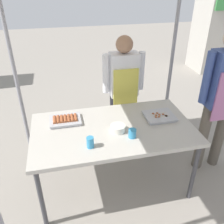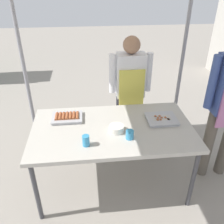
{
  "view_description": "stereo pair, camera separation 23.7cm",
  "coord_description": "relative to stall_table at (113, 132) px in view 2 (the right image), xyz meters",
  "views": [
    {
      "loc": [
        -0.45,
        -1.95,
        2.1
      ],
      "look_at": [
        0.0,
        0.05,
        0.9
      ],
      "focal_mm": 38.88,
      "sensor_mm": 36.0,
      "label": 1
    },
    {
      "loc": [
        -0.22,
        -1.99,
        2.1
      ],
      "look_at": [
        0.0,
        0.05,
        0.9
      ],
      "focal_mm": 38.88,
      "sensor_mm": 36.0,
      "label": 2
    }
  ],
  "objects": [
    {
      "name": "ground_plane",
      "position": [
        0.0,
        0.0,
        -0.7
      ],
      "size": [
        18.0,
        18.0,
        0.0
      ],
      "primitive_type": "plane",
      "color": "gray"
    },
    {
      "name": "stall_table",
      "position": [
        0.0,
        0.0,
        0.0
      ],
      "size": [
        1.6,
        0.9,
        0.75
      ],
      "color": "#B7B2A8",
      "rests_on": "ground"
    },
    {
      "name": "tray_grilled_sausages",
      "position": [
        -0.46,
        0.21,
        0.08
      ],
      "size": [
        0.31,
        0.24,
        0.05
      ],
      "color": "#ADADB2",
      "rests_on": "stall_table"
    },
    {
      "name": "tray_meat_skewers",
      "position": [
        0.52,
        0.08,
        0.07
      ],
      "size": [
        0.31,
        0.27,
        0.04
      ],
      "color": "#ADADB2",
      "rests_on": "stall_table"
    },
    {
      "name": "condiment_bowl",
      "position": [
        0.03,
        -0.07,
        0.08
      ],
      "size": [
        0.15,
        0.15,
        0.06
      ],
      "primitive_type": "cylinder",
      "color": "silver",
      "rests_on": "stall_table"
    },
    {
      "name": "drink_cup_near_edge",
      "position": [
        0.14,
        -0.19,
        0.09
      ],
      "size": [
        0.07,
        0.07,
        0.08
      ],
      "primitive_type": "cylinder",
      "color": "#338CBF",
      "rests_on": "stall_table"
    },
    {
      "name": "drink_cup_by_wok",
      "position": [
        -0.26,
        -0.26,
        0.1
      ],
      "size": [
        0.06,
        0.06,
        0.1
      ],
      "primitive_type": "cylinder",
      "color": "#338CBF",
      "rests_on": "stall_table"
    },
    {
      "name": "vendor_woman",
      "position": [
        0.29,
        0.71,
        0.17
      ],
      "size": [
        0.52,
        0.22,
        1.48
      ],
      "rotation": [
        0.0,
        0.0,
        3.14
      ],
      "color": "black",
      "rests_on": "ground"
    }
  ]
}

